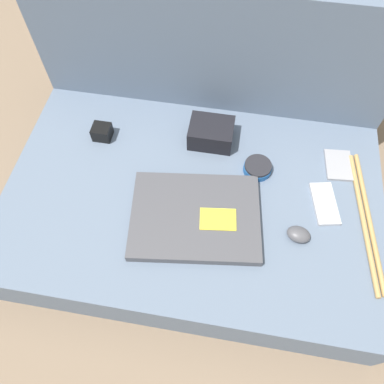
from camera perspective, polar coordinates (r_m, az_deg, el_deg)
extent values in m
plane|color=#7A6651|center=(1.13, 0.00, -4.56)|extent=(8.00, 8.00, 0.00)
cube|color=slate|center=(1.06, 0.00, -2.70)|extent=(1.00, 0.63, 0.16)
cube|color=slate|center=(1.18, 3.60, 19.74)|extent=(1.00, 0.20, 0.53)
cube|color=#47474C|center=(0.95, 0.50, -3.76)|extent=(0.35, 0.28, 0.02)
cube|color=yellow|center=(0.93, 3.98, -4.16)|extent=(0.10, 0.07, 0.00)
ellipsoid|color=#4C4C51|center=(0.96, 15.93, -6.23)|extent=(0.07, 0.05, 0.03)
cylinder|color=#1E569E|center=(1.04, 9.93, 3.54)|extent=(0.08, 0.08, 0.02)
cylinder|color=#232328|center=(1.03, 10.04, 3.97)|extent=(0.07, 0.07, 0.01)
cube|color=#B7B7BC|center=(1.03, 19.55, -1.67)|extent=(0.08, 0.13, 0.01)
cube|color=#99999E|center=(1.11, 21.44, 3.83)|extent=(0.08, 0.11, 0.01)
cube|color=black|center=(1.07, 2.93, 8.96)|extent=(0.12, 0.10, 0.06)
cube|color=black|center=(1.12, -13.55, 8.88)|extent=(0.05, 0.05, 0.04)
cylinder|color=tan|center=(1.05, 24.62, -3.67)|extent=(0.06, 0.40, 0.01)
cylinder|color=tan|center=(1.05, 25.36, -3.69)|extent=(0.06, 0.40, 0.01)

